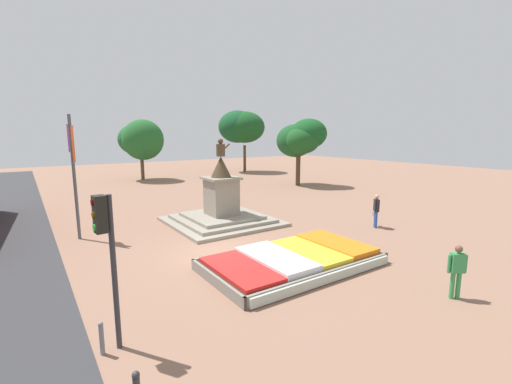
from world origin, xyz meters
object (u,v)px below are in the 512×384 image
at_px(flower_planter, 294,260).
at_px(banner_pole, 74,171).
at_px(traffic_light_near_crossing, 107,244).
at_px(pedestrian_with_handbag, 376,209).
at_px(pedestrian_crossing_plaza, 457,268).
at_px(statue_monument, 222,208).
at_px(kerb_bollard_mid_a, 102,337).

xyz_separation_m(flower_planter, banner_pole, (-6.07, 8.19, 2.92)).
xyz_separation_m(flower_planter, traffic_light_near_crossing, (-6.60, -1.47, 2.25)).
distance_m(flower_planter, banner_pole, 10.60).
bearing_deg(pedestrian_with_handbag, flower_planter, -166.49).
relative_size(flower_planter, pedestrian_crossing_plaza, 3.93).
bearing_deg(flower_planter, statue_monument, 83.45).
relative_size(flower_planter, banner_pole, 1.13).
xyz_separation_m(flower_planter, pedestrian_with_handbag, (6.97, 1.67, 0.75)).
height_order(flower_planter, pedestrian_with_handbag, pedestrian_with_handbag).
height_order(pedestrian_crossing_plaza, kerb_bollard_mid_a, pedestrian_crossing_plaza).
distance_m(traffic_light_near_crossing, kerb_bollard_mid_a, 2.10).
distance_m(statue_monument, pedestrian_with_handbag, 8.16).
bearing_deg(kerb_bollard_mid_a, traffic_light_near_crossing, 10.21).
bearing_deg(statue_monument, flower_planter, -96.55).
bearing_deg(banner_pole, traffic_light_near_crossing, -93.13).
height_order(banner_pole, pedestrian_crossing_plaza, banner_pole).
height_order(pedestrian_with_handbag, kerb_bollard_mid_a, pedestrian_with_handbag).
bearing_deg(pedestrian_with_handbag, statue_monument, 139.09).
xyz_separation_m(pedestrian_with_handbag, pedestrian_crossing_plaza, (-4.68, -6.26, -0.06)).
relative_size(traffic_light_near_crossing, pedestrian_with_handbag, 2.03).
height_order(flower_planter, traffic_light_near_crossing, traffic_light_near_crossing).
height_order(statue_monument, traffic_light_near_crossing, statue_monument).
height_order(statue_monument, kerb_bollard_mid_a, statue_monument).
relative_size(flower_planter, traffic_light_near_crossing, 1.81).
xyz_separation_m(flower_planter, statue_monument, (0.80, 7.01, 0.61)).
bearing_deg(statue_monument, banner_pole, 170.31).
bearing_deg(flower_planter, traffic_light_near_crossing, -167.44).
distance_m(statue_monument, kerb_bollard_mid_a, 11.48).
relative_size(traffic_light_near_crossing, banner_pole, 0.63).
relative_size(flower_planter, pedestrian_with_handbag, 3.66).
bearing_deg(banner_pole, pedestrian_with_handbag, -26.55).
bearing_deg(flower_planter, pedestrian_with_handbag, 13.51).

